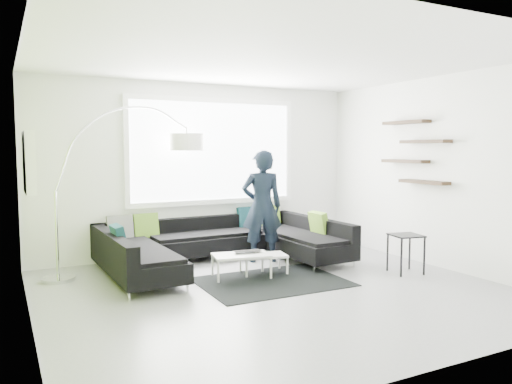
% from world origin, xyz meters
% --- Properties ---
extents(ground, '(5.50, 5.50, 0.00)m').
position_xyz_m(ground, '(0.00, 0.00, 0.00)').
color(ground, slate).
rests_on(ground, ground).
extents(room_shell, '(5.54, 5.04, 2.82)m').
position_xyz_m(room_shell, '(0.04, 0.21, 1.81)').
color(room_shell, white).
rests_on(room_shell, ground).
extents(sectional_sofa, '(3.48, 2.21, 0.74)m').
position_xyz_m(sectional_sofa, '(-0.07, 1.45, 0.33)').
color(sectional_sofa, black).
rests_on(sectional_sofa, ground).
extents(rug, '(1.89, 1.39, 0.01)m').
position_xyz_m(rug, '(0.15, 0.37, 0.01)').
color(rug, black).
rests_on(rug, ground).
extents(coffee_table, '(1.07, 0.75, 0.32)m').
position_xyz_m(coffee_table, '(0.08, 0.79, 0.16)').
color(coffee_table, silver).
rests_on(coffee_table, ground).
extents(arc_lamp, '(2.23, 0.79, 2.35)m').
position_xyz_m(arc_lamp, '(-2.34, 1.73, 1.18)').
color(arc_lamp, white).
rests_on(arc_lamp, ground).
extents(side_table, '(0.47, 0.47, 0.55)m').
position_xyz_m(side_table, '(2.05, -0.07, 0.27)').
color(side_table, black).
rests_on(side_table, ground).
extents(person, '(0.85, 0.76, 1.72)m').
position_xyz_m(person, '(0.60, 1.50, 0.86)').
color(person, black).
rests_on(person, ground).
extents(laptop, '(0.44, 0.34, 0.03)m').
position_xyz_m(laptop, '(0.00, 0.75, 0.34)').
color(laptop, black).
rests_on(laptop, coffee_table).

